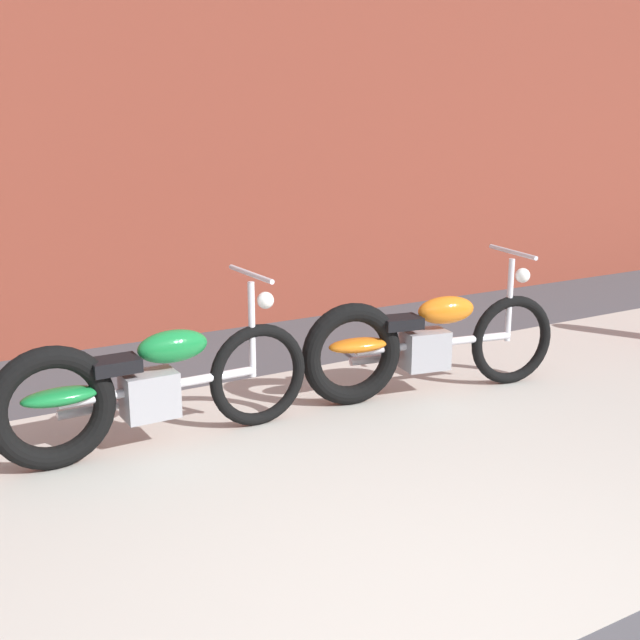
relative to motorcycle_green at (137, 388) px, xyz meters
name	(u,v)px	position (x,y,z in m)	size (l,w,h in m)	color
sidewalk_slab	(286,484)	(0.54, -0.86, -0.40)	(36.00, 3.50, 0.01)	#B2ADA3
motorcycle_green	(137,388)	(0.00, 0.00, 0.00)	(2.01, 0.58, 1.03)	black
motorcycle_orange	(415,343)	(2.02, -0.07, 0.00)	(1.99, 0.68, 1.03)	black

